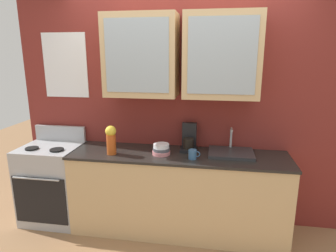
# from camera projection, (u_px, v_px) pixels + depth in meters

# --- Properties ---
(ground_plane) EXTENTS (10.00, 10.00, 0.00)m
(ground_plane) POSITION_uv_depth(u_px,v_px,m) (178.00, 229.00, 3.22)
(ground_plane) COLOR #936B47
(back_wall_unit) EXTENTS (3.69, 0.47, 2.73)m
(back_wall_unit) POSITION_uv_depth(u_px,v_px,m) (182.00, 89.00, 3.11)
(back_wall_unit) COLOR maroon
(back_wall_unit) RESTS_ON ground_plane
(counter) EXTENTS (2.26, 0.59, 0.88)m
(counter) POSITION_uv_depth(u_px,v_px,m) (178.00, 193.00, 3.11)
(counter) COLOR tan
(counter) RESTS_ON ground_plane
(stove_range) EXTENTS (0.65, 0.59, 1.06)m
(stove_range) POSITION_uv_depth(u_px,v_px,m) (53.00, 183.00, 3.34)
(stove_range) COLOR #ADAFB5
(stove_range) RESTS_ON ground_plane
(sink_faucet) EXTENTS (0.46, 0.36, 0.25)m
(sink_faucet) POSITION_uv_depth(u_px,v_px,m) (231.00, 152.00, 3.00)
(sink_faucet) COLOR #2D2D30
(sink_faucet) RESTS_ON counter
(bowl_stack) EXTENTS (0.18, 0.18, 0.11)m
(bowl_stack) POSITION_uv_depth(u_px,v_px,m) (161.00, 149.00, 2.99)
(bowl_stack) COLOR #D87F84
(bowl_stack) RESTS_ON counter
(vase) EXTENTS (0.11, 0.11, 0.30)m
(vase) POSITION_uv_depth(u_px,v_px,m) (111.00, 139.00, 2.97)
(vase) COLOR #BF4C19
(vase) RESTS_ON counter
(cup_near_sink) EXTENTS (0.12, 0.08, 0.09)m
(cup_near_sink) POSITION_uv_depth(u_px,v_px,m) (193.00, 154.00, 2.86)
(cup_near_sink) COLOR #38608C
(cup_near_sink) RESTS_ON counter
(coffee_maker) EXTENTS (0.17, 0.20, 0.29)m
(coffee_maker) POSITION_uv_depth(u_px,v_px,m) (189.00, 140.00, 3.12)
(coffee_maker) COLOR black
(coffee_maker) RESTS_ON counter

